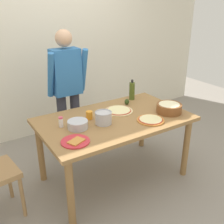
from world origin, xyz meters
TOP-DOWN VIEW (x-y plane):
  - ground at (0.00, 0.00)m, footprint 8.00×8.00m
  - wall_back at (0.00, 1.60)m, footprint 5.60×0.10m
  - dining_table at (0.00, 0.00)m, footprint 1.60×0.96m
  - person_cook at (-0.20, 0.76)m, footprint 0.49×0.25m
  - pizza_raw_on_board at (0.14, 0.12)m, footprint 0.32×0.32m
  - pizza_cooked_on_tray at (0.28, -0.26)m, footprint 0.29×0.29m
  - plate_with_slice at (-0.58, -0.25)m, footprint 0.26×0.26m
  - popcorn_bowl at (0.59, -0.20)m, footprint 0.28×0.28m
  - mixing_bowl_steel at (-0.44, -0.01)m, footprint 0.20×0.20m
  - olive_oil_bottle at (0.49, 0.36)m, footprint 0.07×0.07m
  - steel_pot at (-0.17, -0.06)m, footprint 0.17×0.17m
  - cup_orange at (-0.24, 0.12)m, footprint 0.07×0.07m
  - salt_shaker at (-0.56, 0.10)m, footprint 0.04×0.04m
  - avocado at (0.34, 0.25)m, footprint 0.06×0.06m

SIDE VIEW (x-z plane):
  - ground at x=0.00m, z-range 0.00..0.00m
  - dining_table at x=0.00m, z-range 0.29..1.05m
  - plate_with_slice at x=-0.58m, z-range 0.76..0.78m
  - pizza_cooked_on_tray at x=0.28m, z-range 0.76..0.78m
  - pizza_raw_on_board at x=0.14m, z-range 0.76..0.78m
  - avocado at x=0.34m, z-range 0.76..0.83m
  - mixing_bowl_steel at x=-0.44m, z-range 0.76..0.84m
  - cup_orange at x=-0.24m, z-range 0.76..0.84m
  - salt_shaker at x=-0.56m, z-range 0.76..0.87m
  - popcorn_bowl at x=0.59m, z-range 0.76..0.88m
  - steel_pot at x=-0.17m, z-range 0.76..0.89m
  - olive_oil_bottle at x=0.49m, z-range 0.75..1.00m
  - person_cook at x=-0.20m, z-range 0.13..1.75m
  - wall_back at x=0.00m, z-range 0.00..2.60m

